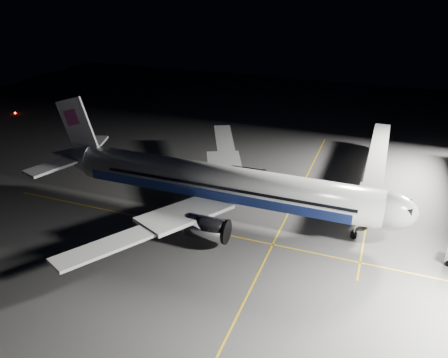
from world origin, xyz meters
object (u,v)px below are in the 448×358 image
jet_bridge (376,164)px  baggage_tug (249,177)px  safety_cone_a (215,195)px  safety_cone_c (191,193)px  airliner (216,182)px  safety_cone_b (237,180)px

jet_bridge → baggage_tug: 22.54m
safety_cone_a → safety_cone_c: 4.19m
airliner → safety_cone_a: (-2.04, 4.41, -4.82)m
airliner → jet_bridge: airliner is taller
safety_cone_a → safety_cone_c: safety_cone_a is taller
baggage_tug → safety_cone_c: size_ratio=3.61×
baggage_tug → safety_cone_a: 8.98m
airliner → baggage_tug: size_ratio=27.74×
safety_cone_b → baggage_tug: bearing=31.6°
jet_bridge → safety_cone_c: size_ratio=56.00×
baggage_tug → safety_cone_b: size_ratio=3.28×
baggage_tug → safety_cone_b: 2.32m
safety_cone_a → safety_cone_c: bearing=-174.4°
airliner → jet_bridge: size_ratio=1.79×
baggage_tug → safety_cone_a: (-3.57, -8.23, -0.38)m
safety_cone_b → safety_cone_c: 9.44m
baggage_tug → safety_cone_c: 11.61m
jet_bridge → baggage_tug: jet_bridge is taller
jet_bridge → safety_cone_a: jet_bridge is taller
safety_cone_a → safety_cone_b: 7.22m
jet_bridge → safety_cone_c: 32.76m
safety_cone_c → safety_cone_b: bearing=52.1°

